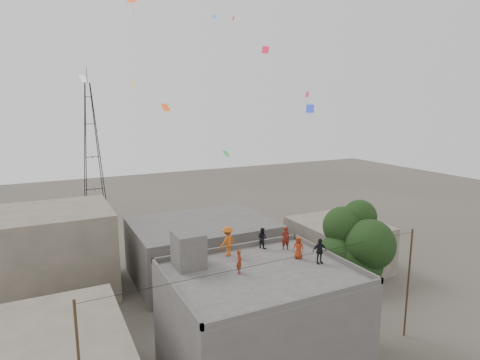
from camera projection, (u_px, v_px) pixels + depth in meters
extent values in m
cube|color=#4D4B48|center=(260.00, 325.00, 22.48)|extent=(10.00, 8.00, 6.00)
cube|color=#4C4A48|center=(260.00, 274.00, 21.92)|extent=(10.00, 8.00, 0.10)
cube|color=#4D4B48|center=(230.00, 248.00, 25.33)|extent=(10.00, 0.15, 0.30)
cube|color=#4D4B48|center=(302.00, 301.00, 18.43)|extent=(10.00, 0.15, 0.30)
cube|color=#4D4B48|center=(332.00, 255.00, 24.04)|extent=(0.15, 8.00, 0.30)
cube|color=#4D4B48|center=(173.00, 288.00, 19.72)|extent=(0.15, 8.00, 0.30)
cube|color=#4D4B48|center=(189.00, 250.00, 22.61)|extent=(1.60, 1.80, 2.00)
cube|color=#4D4B48|center=(203.00, 249.00, 35.77)|extent=(12.00, 9.00, 5.00)
cube|color=#615B4C|center=(53.00, 252.00, 32.08)|extent=(9.00, 8.00, 7.00)
cube|color=#615B4C|center=(338.00, 245.00, 37.56)|extent=(7.00, 8.00, 4.40)
cylinder|color=black|center=(352.00, 309.00, 26.26)|extent=(0.44, 0.44, 4.00)
cylinder|color=black|center=(354.00, 285.00, 26.12)|extent=(0.64, 0.91, 2.14)
sphere|color=black|center=(354.00, 262.00, 25.67)|extent=(3.60, 3.60, 3.60)
sphere|color=black|center=(365.00, 246.00, 26.26)|extent=(3.00, 3.00, 3.00)
sphere|color=black|center=(338.00, 256.00, 25.64)|extent=(2.80, 2.80, 2.80)
sphere|color=black|center=(369.00, 245.00, 24.88)|extent=(3.20, 3.20, 3.20)
sphere|color=black|center=(343.00, 226.00, 25.92)|extent=(2.60, 2.60, 2.60)
sphere|color=black|center=(360.00, 217.00, 26.03)|extent=(2.20, 2.20, 2.20)
cylinder|color=black|center=(408.00, 283.00, 26.07)|extent=(0.12, 0.12, 7.40)
cylinder|color=black|center=(281.00, 260.00, 20.82)|extent=(20.00, 0.52, 0.02)
cylinder|color=black|center=(86.00, 151.00, 53.69)|extent=(1.27, 1.27, 18.01)
cylinder|color=black|center=(99.00, 151.00, 54.43)|extent=(1.27, 1.27, 18.01)
cylinder|color=black|center=(98.00, 149.00, 55.93)|extent=(1.27, 1.27, 18.01)
cylinder|color=black|center=(85.00, 150.00, 55.18)|extent=(1.27, 1.27, 18.01)
cube|color=black|center=(95.00, 189.00, 55.81)|extent=(2.36, 0.08, 0.08)
cube|color=black|center=(95.00, 189.00, 55.81)|extent=(0.08, 2.36, 0.08)
cube|color=black|center=(92.00, 157.00, 54.97)|extent=(1.81, 0.08, 0.08)
cube|color=black|center=(92.00, 157.00, 54.97)|extent=(0.08, 1.81, 0.08)
cube|color=black|center=(90.00, 124.00, 54.14)|extent=(1.26, 0.08, 0.08)
cube|color=black|center=(90.00, 124.00, 54.14)|extent=(0.08, 1.26, 0.08)
cube|color=black|center=(88.00, 97.00, 53.48)|extent=(0.82, 0.08, 0.08)
cube|color=black|center=(88.00, 97.00, 53.48)|extent=(0.08, 0.82, 0.08)
cylinder|color=black|center=(87.00, 75.00, 52.96)|extent=(0.08, 0.08, 2.00)
imported|color=#61190F|center=(285.00, 238.00, 25.32)|extent=(0.62, 0.49, 1.50)
imported|color=#992E11|center=(298.00, 248.00, 23.84)|extent=(0.76, 0.77, 1.34)
imported|color=black|center=(262.00, 238.00, 25.61)|extent=(0.74, 0.81, 1.34)
imported|color=black|center=(319.00, 251.00, 23.09)|extent=(0.93, 0.50, 1.50)
imported|color=#C25416|center=(228.00, 241.00, 24.25)|extent=(1.34, 1.04, 1.83)
imported|color=maroon|center=(239.00, 261.00, 21.75)|extent=(0.48, 0.57, 1.35)
plane|color=#ED5118|center=(165.00, 107.00, 23.84)|extent=(0.60, 0.50, 0.44)
plane|color=#F4264A|center=(265.00, 50.00, 30.27)|extent=(0.57, 0.31, 0.49)
plane|color=yellow|center=(133.00, 84.00, 26.46)|extent=(0.37, 0.48, 0.41)
plane|color=blue|center=(310.00, 109.00, 23.32)|extent=(0.28, 0.42, 0.49)
plane|color=white|center=(83.00, 78.00, 23.26)|extent=(0.47, 0.43, 0.39)
plane|color=#F7391B|center=(233.00, 18.00, 31.11)|extent=(0.31, 0.30, 0.32)
plane|color=green|center=(226.00, 153.00, 24.03)|extent=(0.35, 0.51, 0.38)
plane|color=#D2314E|center=(307.00, 94.00, 29.61)|extent=(0.41, 0.20, 0.40)
plane|color=#50ADF2|center=(214.00, 17.00, 36.36)|extent=(0.39, 0.37, 0.38)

